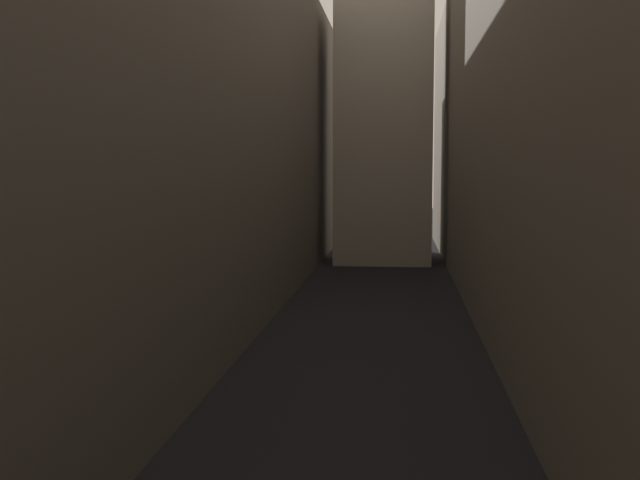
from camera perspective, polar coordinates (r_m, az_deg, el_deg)
ground_plane at (r=39.61m, az=3.61°, el=-6.85°), size 264.00×264.00×0.00m
building_block_left at (r=43.03m, az=-12.68°, el=9.15°), size 13.14×108.00×22.65m
building_block_right at (r=41.90m, az=18.81°, el=9.75°), size 10.38×108.00×23.57m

